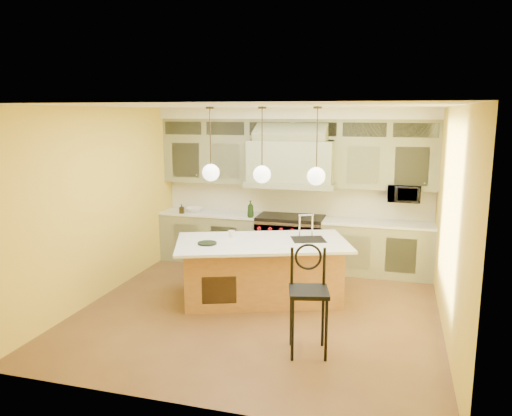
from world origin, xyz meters
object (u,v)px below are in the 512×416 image
(range, at_px, (291,241))
(counter_stool, at_px, (309,292))
(microwave, at_px, (404,193))
(kitchen_island, at_px, (262,269))

(range, distance_m, counter_stool, 3.34)
(counter_stool, distance_m, microwave, 3.56)
(kitchen_island, bearing_deg, microwave, 21.07)
(kitchen_island, distance_m, counter_stool, 1.83)
(range, distance_m, microwave, 2.18)
(kitchen_island, bearing_deg, counter_stool, -77.81)
(kitchen_island, relative_size, microwave, 5.25)
(range, xyz_separation_m, counter_stool, (0.89, -3.21, 0.26))
(range, xyz_separation_m, microwave, (1.95, 0.11, 0.96))
(range, height_order, kitchen_island, kitchen_island)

